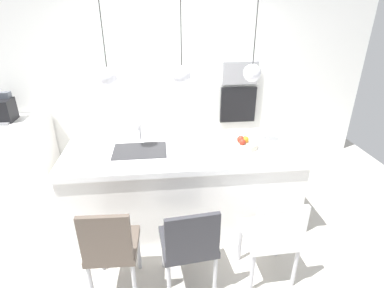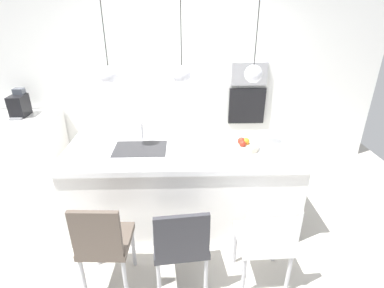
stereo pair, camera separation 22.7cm
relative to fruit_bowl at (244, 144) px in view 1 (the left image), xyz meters
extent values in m
plane|color=#BCB7AD|center=(-0.66, 0.03, -0.97)|extent=(6.60, 6.60, 0.00)
cube|color=white|center=(-0.66, 1.68, 0.33)|extent=(6.00, 0.10, 2.60)
cube|color=white|center=(-0.66, 0.03, -0.54)|extent=(2.45, 0.91, 0.87)
cube|color=white|center=(-0.66, 0.03, -0.07)|extent=(2.51, 0.97, 0.06)
cube|color=#2D2D30|center=(-1.11, 0.03, -0.05)|extent=(0.56, 0.40, 0.02)
cylinder|color=silver|center=(-1.11, 0.27, 0.07)|extent=(0.02, 0.02, 0.22)
cylinder|color=silver|center=(-1.11, 0.19, 0.17)|extent=(0.02, 0.16, 0.02)
cylinder|color=beige|center=(0.00, 0.00, -0.01)|extent=(0.30, 0.30, 0.06)
sphere|color=#B22D1E|center=(-0.03, -0.05, 0.04)|extent=(0.07, 0.07, 0.07)
sphere|color=#B22D1E|center=(-0.03, 0.01, 0.05)|extent=(0.08, 0.08, 0.08)
sphere|color=orange|center=(0.01, 0.00, 0.05)|extent=(0.08, 0.08, 0.08)
cube|color=white|center=(-3.06, 1.31, -0.54)|extent=(1.10, 0.60, 0.87)
cube|color=black|center=(-2.99, 1.31, 0.05)|extent=(0.20, 0.28, 0.30)
cube|color=gray|center=(-2.99, 1.14, -0.09)|extent=(0.16, 0.08, 0.02)
cube|color=#4C515B|center=(-2.99, 1.40, 0.24)|extent=(0.14, 0.11, 0.08)
cube|color=#9E9EA3|center=(0.35, 1.61, 0.42)|extent=(0.54, 0.08, 0.34)
cube|color=black|center=(0.35, 1.61, -0.08)|extent=(0.56, 0.08, 0.56)
cube|color=brown|center=(-1.33, -0.84, -0.50)|extent=(0.43, 0.45, 0.06)
cube|color=brown|center=(-1.34, -1.03, -0.26)|extent=(0.40, 0.06, 0.43)
cylinder|color=#B2B2B7|center=(-1.14, -0.66, -0.75)|extent=(0.04, 0.04, 0.44)
cylinder|color=#B2B2B7|center=(-1.50, -0.64, -0.75)|extent=(0.04, 0.04, 0.44)
cylinder|color=#B2B2B7|center=(-1.16, -1.03, -0.75)|extent=(0.04, 0.04, 0.44)
cylinder|color=#B2B2B7|center=(-1.51, -1.01, -0.75)|extent=(0.04, 0.04, 0.44)
cube|color=#333338|center=(-0.69, -0.84, -0.53)|extent=(0.51, 0.49, 0.06)
cube|color=#333338|center=(-0.67, -1.04, -0.30)|extent=(0.44, 0.09, 0.40)
cylinder|color=#B2B2B7|center=(-0.51, -0.63, -0.77)|extent=(0.04, 0.04, 0.42)
cylinder|color=#B2B2B7|center=(-0.91, -0.67, -0.77)|extent=(0.04, 0.04, 0.42)
cylinder|color=#B2B2B7|center=(-0.47, -1.01, -0.77)|extent=(0.04, 0.04, 0.42)
cylinder|color=#B2B2B7|center=(-0.87, -1.05, -0.77)|extent=(0.04, 0.04, 0.42)
cube|color=white|center=(0.04, -0.84, -0.52)|extent=(0.47, 0.44, 0.06)
cube|color=white|center=(0.05, -1.03, -0.28)|extent=(0.43, 0.05, 0.40)
cylinder|color=#B2B2B7|center=(0.23, -0.65, -0.76)|extent=(0.04, 0.04, 0.43)
cylinder|color=#B2B2B7|center=(-0.16, -0.66, -0.76)|extent=(0.04, 0.04, 0.43)
cylinder|color=#B2B2B7|center=(0.25, -1.01, -0.76)|extent=(0.04, 0.04, 0.43)
cylinder|color=#B2B2B7|center=(-0.15, -1.03, -0.76)|extent=(0.04, 0.04, 0.43)
sphere|color=silver|center=(-1.35, 0.03, 0.75)|extent=(0.18, 0.18, 0.18)
cylinder|color=black|center=(-1.35, 0.03, 1.14)|extent=(0.01, 0.01, 0.60)
sphere|color=silver|center=(-0.66, 0.03, 0.75)|extent=(0.18, 0.18, 0.18)
cylinder|color=black|center=(-0.66, 0.03, 1.14)|extent=(0.01, 0.01, 0.60)
sphere|color=silver|center=(0.04, 0.03, 0.75)|extent=(0.18, 0.18, 0.18)
cylinder|color=black|center=(0.04, 0.03, 1.14)|extent=(0.01, 0.01, 0.60)
camera|label=1|loc=(-0.87, -2.84, 1.36)|focal=28.00mm
camera|label=2|loc=(-0.65, -2.86, 1.36)|focal=28.00mm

